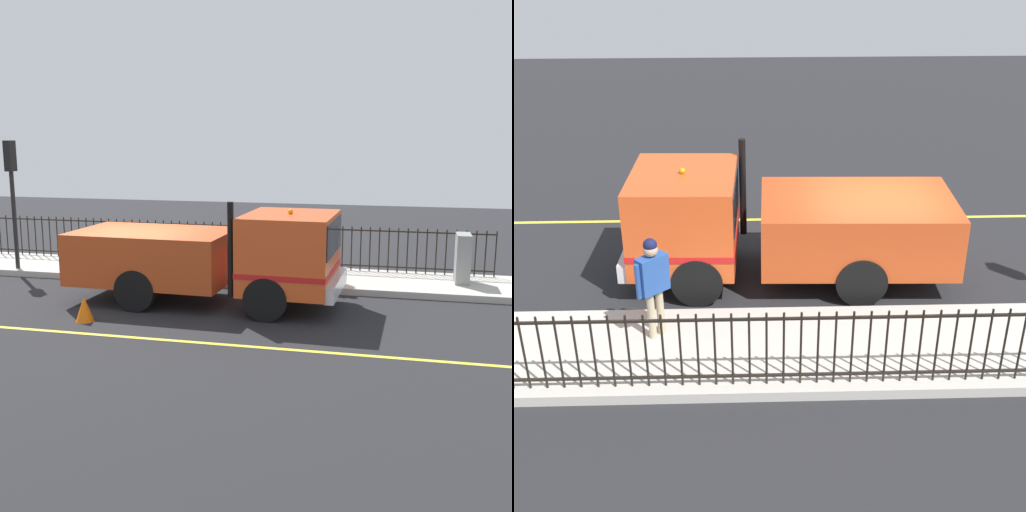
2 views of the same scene
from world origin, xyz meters
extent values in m
plane|color=#232326|center=(0.00, 0.00, 0.00)|extent=(44.98, 44.98, 0.00)
cube|color=#B7B2A8|center=(2.85, 0.00, 0.08)|extent=(2.46, 20.44, 0.17)
cube|color=yellow|center=(-2.71, 0.00, 0.00)|extent=(0.12, 18.40, 0.01)
cube|color=#D84C1E|center=(0.07, -3.77, 1.34)|extent=(2.41, 2.04, 1.72)
cube|color=black|center=(0.07, -3.77, 1.72)|extent=(2.22, 2.08, 0.76)
cube|color=#B8411A|center=(0.16, -0.44, 1.08)|extent=(2.46, 3.77, 1.21)
cube|color=silver|center=(0.04, -4.84, 0.63)|extent=(2.24, 0.26, 0.36)
cube|color=red|center=(0.07, -3.77, 0.96)|extent=(2.43, 2.06, 0.12)
cylinder|color=black|center=(1.13, -3.51, 0.48)|extent=(0.33, 0.97, 0.96)
cylinder|color=black|center=(-0.98, -3.45, 0.48)|extent=(0.33, 0.97, 0.96)
cylinder|color=black|center=(1.22, -0.47, 0.48)|extent=(0.33, 0.97, 0.96)
cylinder|color=black|center=(-0.89, -0.41, 0.48)|extent=(0.33, 0.97, 0.96)
sphere|color=orange|center=(0.07, -3.77, 2.25)|extent=(0.12, 0.12, 0.12)
cylinder|color=black|center=(-0.93, -2.66, 1.51)|extent=(0.14, 0.14, 2.06)
cube|color=#264C99|center=(2.45, -4.11, 1.35)|extent=(0.52, 0.53, 0.64)
sphere|color=tan|center=(2.45, -4.11, 1.79)|extent=(0.24, 0.24, 0.24)
sphere|color=#14193F|center=(2.45, -4.11, 1.87)|extent=(0.23, 0.23, 0.23)
cylinder|color=tan|center=(2.51, -4.18, 0.60)|extent=(0.13, 0.13, 0.86)
cylinder|color=tan|center=(2.39, -4.05, 0.60)|extent=(0.13, 0.13, 0.86)
cylinder|color=#264C99|center=(2.65, -4.33, 1.32)|extent=(0.09, 0.09, 0.61)
cylinder|color=#264C99|center=(2.26, -3.90, 1.32)|extent=(0.09, 0.09, 0.61)
cylinder|color=black|center=(3.84, -5.88, 0.80)|extent=(0.04, 0.04, 1.26)
cylinder|color=black|center=(3.84, -5.62, 0.80)|extent=(0.04, 0.04, 1.26)
cylinder|color=black|center=(3.84, -5.37, 0.80)|extent=(0.04, 0.04, 1.26)
cylinder|color=black|center=(3.84, -5.11, 0.80)|extent=(0.04, 0.04, 1.26)
cylinder|color=black|center=(3.84, -4.86, 0.80)|extent=(0.04, 0.04, 1.26)
cylinder|color=black|center=(3.84, -4.60, 0.80)|extent=(0.04, 0.04, 1.26)
cylinder|color=black|center=(3.84, -4.34, 0.80)|extent=(0.04, 0.04, 1.26)
cylinder|color=black|center=(3.84, -4.09, 0.80)|extent=(0.04, 0.04, 1.26)
cylinder|color=black|center=(3.84, -3.83, 0.80)|extent=(0.04, 0.04, 1.26)
cylinder|color=black|center=(3.84, -3.58, 0.80)|extent=(0.04, 0.04, 1.26)
cylinder|color=black|center=(3.84, -3.32, 0.80)|extent=(0.04, 0.04, 1.26)
cylinder|color=black|center=(3.84, -3.07, 0.80)|extent=(0.04, 0.04, 1.26)
cylinder|color=black|center=(3.84, -2.81, 0.80)|extent=(0.04, 0.04, 1.26)
cylinder|color=black|center=(3.84, -2.56, 0.80)|extent=(0.04, 0.04, 1.26)
cylinder|color=black|center=(3.84, -2.30, 0.80)|extent=(0.04, 0.04, 1.26)
cylinder|color=black|center=(3.84, -2.04, 0.80)|extent=(0.04, 0.04, 1.26)
cylinder|color=black|center=(3.84, -1.79, 0.80)|extent=(0.04, 0.04, 1.26)
cylinder|color=black|center=(3.84, -1.53, 0.80)|extent=(0.04, 0.04, 1.26)
cylinder|color=black|center=(3.84, -1.28, 0.80)|extent=(0.04, 0.04, 1.26)
cylinder|color=black|center=(3.84, -1.02, 0.80)|extent=(0.04, 0.04, 1.26)
cylinder|color=black|center=(3.84, -0.77, 0.80)|extent=(0.04, 0.04, 1.26)
cylinder|color=black|center=(3.84, -0.51, 0.80)|extent=(0.04, 0.04, 1.26)
cylinder|color=black|center=(3.84, -0.26, 0.80)|extent=(0.04, 0.04, 1.26)
cylinder|color=black|center=(3.84, 0.00, 0.80)|extent=(0.04, 0.04, 1.26)
cylinder|color=black|center=(3.84, 0.26, 0.80)|extent=(0.04, 0.04, 1.26)
cylinder|color=black|center=(3.84, 0.51, 0.80)|extent=(0.04, 0.04, 1.26)
cylinder|color=black|center=(3.84, 0.77, 0.80)|extent=(0.04, 0.04, 1.26)
cylinder|color=black|center=(3.84, 1.02, 0.80)|extent=(0.04, 0.04, 1.26)
cylinder|color=black|center=(3.84, 1.28, 0.80)|extent=(0.04, 0.04, 1.26)
cylinder|color=black|center=(3.84, 1.53, 0.80)|extent=(0.04, 0.04, 1.26)
cube|color=black|center=(3.84, 0.00, 1.32)|extent=(0.04, 17.38, 0.04)
cube|color=black|center=(3.84, 0.00, 0.32)|extent=(0.04, 17.38, 0.04)
cone|color=orange|center=(-1.92, 0.33, 0.28)|extent=(0.39, 0.39, 0.56)
camera|label=1|loc=(-13.70, -6.24, 3.93)|focal=44.08mm
camera|label=2|loc=(12.35, -2.52, 6.68)|focal=48.40mm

